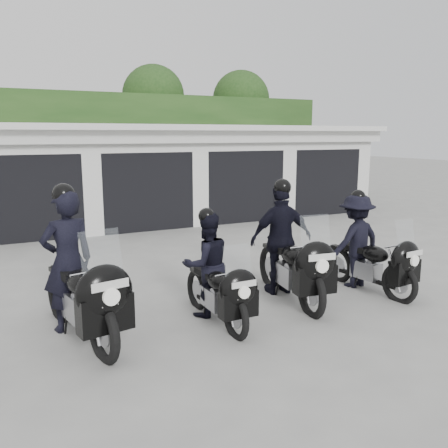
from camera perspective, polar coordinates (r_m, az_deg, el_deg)
name	(u,v)px	position (r m, az deg, el deg)	size (l,w,h in m)	color
ground	(242,285)	(8.69, 2.19, -7.29)	(80.00, 80.00, 0.00)	#979792
garage_block	(125,174)	(15.87, -11.87, 5.92)	(16.40, 6.80, 2.96)	white
background_vegetation	(102,133)	(20.64, -14.48, 10.61)	(20.00, 3.90, 5.80)	#1D3D16
police_bike_a	(77,277)	(6.57, -17.27, -6.11)	(1.00, 2.41, 2.11)	black
police_bike_b	(212,272)	(6.95, -1.49, -5.80)	(0.77, 1.94, 1.69)	black
police_bike_c	(286,247)	(7.93, 7.49, -2.71)	(1.18, 2.32, 2.03)	black
police_bike_d	(363,246)	(8.64, 16.33, -2.57)	(1.13, 2.06, 1.79)	black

